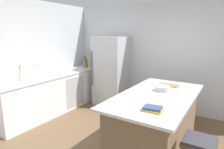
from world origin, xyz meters
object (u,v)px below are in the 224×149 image
at_px(vinegar_bottle, 87,64).
at_px(mixing_bowl, 162,88).
at_px(cookbook_stack, 153,109).
at_px(kitchen_island, 156,121).
at_px(refrigerator, 111,71).
at_px(whiskey_bottle, 85,62).
at_px(sink_faucet, 35,71).
at_px(cutting_board, 168,85).
at_px(olive_oil_bottle, 85,64).
at_px(soda_bottle, 90,62).
at_px(flower_vase, 21,76).
at_px(bar_stool, 199,149).

distance_m(vinegar_bottle, mixing_bowl, 2.78).
xyz_separation_m(cookbook_stack, mixing_bowl, (-0.17, 0.90, 0.01)).
xyz_separation_m(kitchen_island, refrigerator, (-1.74, 1.37, 0.43)).
relative_size(kitchen_island, whiskey_bottle, 6.55).
bearing_deg(sink_faucet, vinegar_bottle, 86.43).
relative_size(cookbook_stack, cutting_board, 0.69).
bearing_deg(vinegar_bottle, mixing_bowl, -23.31).
distance_m(whiskey_bottle, olive_oil_bottle, 0.23).
bearing_deg(whiskey_bottle, sink_faucet, -89.34).
relative_size(soda_bottle, cookbook_stack, 1.33).
distance_m(vinegar_bottle, cookbook_stack, 3.38).
bearing_deg(flower_vase, whiskey_bottle, 91.03).
distance_m(olive_oil_bottle, cookbook_stack, 3.30).
distance_m(refrigerator, whiskey_bottle, 0.95).
distance_m(kitchen_island, soda_bottle, 3.07).
height_order(flower_vase, soda_bottle, flower_vase).
xyz_separation_m(soda_bottle, whiskey_bottle, (-0.08, -0.11, -0.00)).
relative_size(vinegar_bottle, cutting_board, 0.68).
relative_size(whiskey_bottle, cookbook_stack, 1.27).
bearing_deg(refrigerator, cookbook_stack, -46.70).
xyz_separation_m(kitchen_island, whiskey_bottle, (-2.67, 1.43, 0.57)).
xyz_separation_m(olive_oil_bottle, cutting_board, (2.53, -0.60, -0.10)).
height_order(refrigerator, sink_faucet, refrigerator).
height_order(sink_faucet, mixing_bowl, sink_faucet).
bearing_deg(whiskey_bottle, soda_bottle, 54.37).
bearing_deg(olive_oil_bottle, refrigerator, 9.30).
bearing_deg(olive_oil_bottle, sink_faucet, -94.50).
bearing_deg(whiskey_bottle, refrigerator, -3.47).
bearing_deg(kitchen_island, vinegar_bottle, 152.20).
xyz_separation_m(flower_vase, cutting_board, (2.63, 1.25, -0.09)).
xyz_separation_m(kitchen_island, olive_oil_bottle, (-2.54, 1.24, 0.56)).
distance_m(sink_faucet, vinegar_bottle, 1.63).
height_order(kitchen_island, soda_bottle, soda_bottle).
distance_m(kitchen_island, cookbook_stack, 0.83).
xyz_separation_m(sink_faucet, cutting_board, (2.64, 0.91, -0.14)).
bearing_deg(flower_vase, kitchen_island, 13.23).
bearing_deg(mixing_bowl, flower_vase, -161.84).
bearing_deg(soda_bottle, bar_stool, -32.99).
bearing_deg(whiskey_bottle, flower_vase, -88.97).
height_order(vinegar_bottle, mixing_bowl, vinegar_bottle).
xyz_separation_m(bar_stool, flower_vase, (-3.37, 0.01, 0.45)).
bearing_deg(cutting_board, vinegar_bottle, 164.34).
bearing_deg(cookbook_stack, kitchen_island, 104.61).
distance_m(kitchen_island, mixing_bowl, 0.55).
height_order(vinegar_bottle, olive_oil_bottle, olive_oil_bottle).
relative_size(bar_stool, sink_faucet, 2.32).
bearing_deg(vinegar_bottle, olive_oil_bottle, -80.79).
height_order(whiskey_bottle, vinegar_bottle, whiskey_bottle).
xyz_separation_m(flower_vase, vinegar_bottle, (0.08, 1.97, -0.00)).
relative_size(sink_faucet, cookbook_stack, 1.23).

